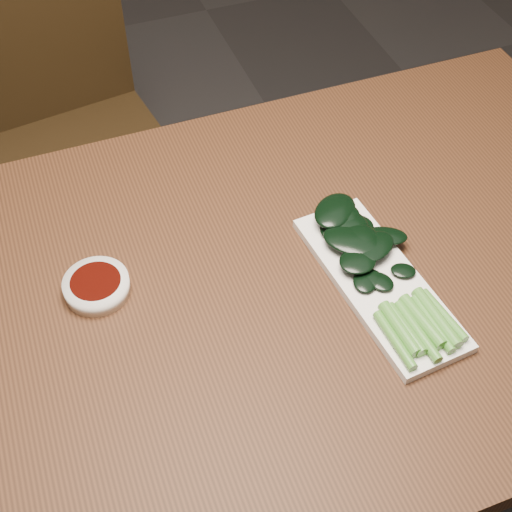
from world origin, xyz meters
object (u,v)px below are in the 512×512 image
at_px(sauce_bowl, 97,286).
at_px(table, 243,319).
at_px(chair_far, 69,125).
at_px(serving_plate, 379,282).
at_px(gai_lan, 370,258).

bearing_deg(sauce_bowl, table, -19.75).
relative_size(table, chair_far, 1.57).
height_order(chair_far, serving_plate, chair_far).
bearing_deg(table, sauce_bowl, 160.25).
height_order(sauce_bowl, gai_lan, gai_lan).
bearing_deg(serving_plate, gai_lan, 91.05).
distance_m(sauce_bowl, gai_lan, 0.40).
bearing_deg(gai_lan, chair_far, 111.75).
distance_m(chair_far, sauce_bowl, 0.79).
bearing_deg(gai_lan, table, 170.81).
bearing_deg(serving_plate, table, 161.80).
xyz_separation_m(table, gai_lan, (0.19, -0.03, 0.10)).
bearing_deg(table, serving_plate, -18.20).
height_order(chair_far, sauce_bowl, chair_far).
height_order(table, chair_far, chair_far).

